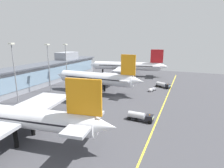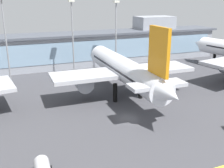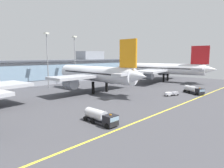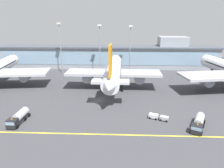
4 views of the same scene
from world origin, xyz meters
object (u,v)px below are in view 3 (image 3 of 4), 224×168
at_px(fuel_tanker_truck, 194,90).
at_px(apron_light_mast_east, 75,53).
at_px(airliner_far_right, 160,69).
at_px(baggage_tug_near, 101,117).
at_px(service_truck_far, 171,94).
at_px(apron_light_mast_centre, 47,53).
at_px(airliner_near_right, 95,74).

height_order(fuel_tanker_truck, apron_light_mast_east, apron_light_mast_east).
bearing_deg(airliner_far_right, baggage_tug_near, 101.49).
distance_m(service_truck_far, apron_light_mast_centre, 56.39).
relative_size(airliner_far_right, apron_light_mast_centre, 2.39).
distance_m(apron_light_mast_centre, apron_light_mast_east, 15.21).
bearing_deg(airliner_far_right, airliner_near_right, 79.70).
height_order(airliner_far_right, baggage_tug_near, airliner_far_right).
bearing_deg(service_truck_far, airliner_near_right, -39.96).
xyz_separation_m(airliner_far_right, apron_light_mast_east, (-43.00, 24.06, 8.70)).
bearing_deg(airliner_far_right, service_truck_far, 115.54).
relative_size(fuel_tanker_truck, apron_light_mast_centre, 0.37).
distance_m(airliner_near_right, airliner_far_right, 50.55).
relative_size(baggage_tug_near, service_truck_far, 1.59).
height_order(airliner_near_right, airliner_far_right, airliner_near_right).
bearing_deg(baggage_tug_near, apron_light_mast_east, 150.40).
xyz_separation_m(fuel_tanker_truck, apron_light_mast_east, (-16.05, 54.51, 14.47)).
xyz_separation_m(airliner_far_right, service_truck_far, (-36.60, -25.82, -6.49)).
height_order(airliner_far_right, fuel_tanker_truck, airliner_far_right).
xyz_separation_m(fuel_tanker_truck, service_truck_far, (-9.64, 4.63, -0.72)).
xyz_separation_m(service_truck_far, apron_light_mast_east, (-6.41, 49.88, 15.19)).
relative_size(baggage_tug_near, apron_light_mast_centre, 0.37).
bearing_deg(fuel_tanker_truck, airliner_far_right, 164.82).
height_order(baggage_tug_near, apron_light_mast_centre, apron_light_mast_centre).
distance_m(baggage_tug_near, service_truck_far, 39.60).
bearing_deg(apron_light_mast_centre, airliner_near_right, -71.87).
relative_size(airliner_near_right, apron_light_mast_centre, 1.99).
height_order(airliner_near_right, baggage_tug_near, airliner_near_right).
height_order(service_truck_far, apron_light_mast_east, apron_light_mast_east).
distance_m(service_truck_far, apron_light_mast_east, 52.53).
height_order(airliner_far_right, apron_light_mast_east, apron_light_mast_east).
xyz_separation_m(fuel_tanker_truck, baggage_tug_near, (-49.07, 1.03, 0.00)).
height_order(airliner_near_right, fuel_tanker_truck, airliner_near_right).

